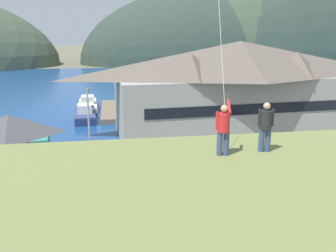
% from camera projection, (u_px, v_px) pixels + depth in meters
% --- Properties ---
extents(ground_plane, '(600.00, 600.00, 0.00)m').
position_uv_depth(ground_plane, '(164.00, 231.00, 21.77)').
color(ground_plane, '#66604C').
extents(parking_lot_pad, '(40.00, 20.00, 0.10)m').
position_uv_depth(parking_lot_pad, '(154.00, 194.00, 26.54)').
color(parking_lot_pad, slate).
rests_on(parking_lot_pad, ground).
extents(bay_water, '(360.00, 84.00, 0.03)m').
position_uv_depth(bay_water, '(124.00, 86.00, 79.15)').
color(bay_water, navy).
rests_on(bay_water, ground).
extents(far_hill_east_peak, '(95.30, 53.67, 54.06)m').
position_uv_depth(far_hill_east_peak, '(207.00, 62.00, 140.95)').
color(far_hill_east_peak, '#2D3D33').
rests_on(far_hill_east_peak, ground).
extents(far_hill_center_saddle, '(142.50, 73.56, 86.27)m').
position_uv_depth(far_hill_center_saddle, '(335.00, 60.00, 149.82)').
color(far_hill_center_saddle, '#3D4C38').
rests_on(far_hill_center_saddle, ground).
extents(harbor_lodge, '(30.08, 11.73, 10.47)m').
position_uv_depth(harbor_lodge, '(239.00, 85.00, 42.10)').
color(harbor_lodge, '#999E99').
rests_on(harbor_lodge, ground).
extents(storage_shed_near_lot, '(6.54, 5.68, 5.52)m').
position_uv_depth(storage_shed_near_lot, '(12.00, 149.00, 27.74)').
color(storage_shed_near_lot, '#338475').
rests_on(storage_shed_near_lot, ground).
extents(storage_shed_waterside, '(5.25, 5.05, 4.16)m').
position_uv_depth(storage_shed_waterside, '(160.00, 113.00, 42.98)').
color(storage_shed_waterside, '#756B5B').
rests_on(storage_shed_waterside, ground).
extents(wharf_dock, '(3.20, 13.73, 0.70)m').
position_uv_depth(wharf_dock, '(113.00, 111.00, 53.02)').
color(wharf_dock, '#70604C').
rests_on(wharf_dock, ground).
extents(moored_boat_wharfside, '(3.24, 8.52, 2.16)m').
position_uv_depth(moored_boat_wharfside, '(85.00, 114.00, 49.23)').
color(moored_boat_wharfside, navy).
rests_on(moored_boat_wharfside, ground).
extents(moored_boat_outer_mooring, '(3.64, 8.75, 2.16)m').
position_uv_depth(moored_boat_outer_mooring, '(139.00, 109.00, 52.54)').
color(moored_boat_outer_mooring, navy).
rests_on(moored_boat_outer_mooring, ground).
extents(moored_boat_inner_slip, '(3.08, 8.38, 2.16)m').
position_uv_depth(moored_boat_inner_slip, '(88.00, 105.00, 55.54)').
color(moored_boat_inner_slip, silver).
rests_on(moored_boat_inner_slip, ground).
extents(parked_car_mid_row_far, '(4.22, 2.09, 1.82)m').
position_uv_depth(parked_car_mid_row_far, '(315.00, 163.00, 29.97)').
color(parked_car_mid_row_far, navy).
rests_on(parked_car_mid_row_far, parking_lot_pad).
extents(parked_car_back_row_left, '(4.21, 2.08, 1.82)m').
position_uv_depth(parked_car_back_row_left, '(83.00, 180.00, 26.46)').
color(parked_car_back_row_left, '#B28923').
rests_on(parked_car_back_row_left, parking_lot_pad).
extents(parked_car_back_row_right, '(4.31, 2.28, 1.82)m').
position_uv_depth(parked_car_back_row_right, '(90.00, 214.00, 21.62)').
color(parked_car_back_row_right, black).
rests_on(parked_car_back_row_right, parking_lot_pad).
extents(parked_car_front_row_end, '(4.26, 2.17, 1.82)m').
position_uv_depth(parked_car_front_row_end, '(189.00, 175.00, 27.37)').
color(parked_car_front_row_end, silver).
rests_on(parked_car_front_row_end, parking_lot_pad).
extents(parked_car_mid_row_near, '(4.27, 2.20, 1.82)m').
position_uv_depth(parked_car_mid_row_near, '(241.00, 202.00, 23.12)').
color(parked_car_mid_row_near, black).
rests_on(parked_car_mid_row_near, parking_lot_pad).
extents(parked_car_mid_row_center, '(4.31, 2.28, 1.82)m').
position_uv_depth(parked_car_mid_row_center, '(169.00, 214.00, 21.64)').
color(parked_car_mid_row_center, black).
rests_on(parked_car_mid_row_center, parking_lot_pad).
extents(parked_car_front_row_silver, '(4.25, 2.16, 1.82)m').
position_uv_depth(parked_car_front_row_silver, '(256.00, 172.00, 28.06)').
color(parked_car_front_row_silver, '#B28923').
rests_on(parked_car_front_row_silver, parking_lot_pad).
extents(parking_light_pole, '(0.24, 0.78, 6.89)m').
position_uv_depth(parking_light_pole, '(89.00, 124.00, 30.14)').
color(parking_light_pole, '#ADADB2').
rests_on(parking_light_pole, parking_lot_pad).
extents(person_kite_flyer, '(0.58, 0.63, 1.86)m').
position_uv_depth(person_kite_flyer, '(223.00, 128.00, 12.22)').
color(person_kite_flyer, '#384770').
rests_on(person_kite_flyer, grassy_hill_foreground).
extents(person_companion, '(0.54, 0.40, 1.74)m').
position_uv_depth(person_companion, '(266.00, 125.00, 12.62)').
color(person_companion, '#384770').
rests_on(person_companion, grassy_hill_foreground).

